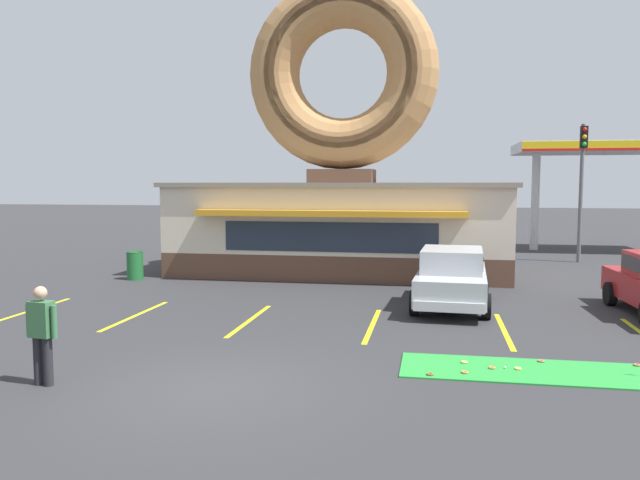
{
  "coord_description": "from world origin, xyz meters",
  "views": [
    {
      "loc": [
        3.5,
        -9.43,
        3.34
      ],
      "look_at": [
        0.86,
        5.0,
        2.0
      ],
      "focal_mm": 35.0,
      "sensor_mm": 36.0,
      "label": 1
    }
  ],
  "objects_px": {
    "car_silver": "(452,275)",
    "pedestrian_hooded_kid": "(42,331)",
    "traffic_light_pole": "(582,174)",
    "golf_ball": "(505,367)",
    "trash_bin": "(135,265)"
  },
  "relations": [
    {
      "from": "traffic_light_pole",
      "to": "pedestrian_hooded_kid",
      "type": "bearing_deg",
      "value": -123.6
    },
    {
      "from": "pedestrian_hooded_kid",
      "to": "trash_bin",
      "type": "bearing_deg",
      "value": 109.63
    },
    {
      "from": "golf_ball",
      "to": "car_silver",
      "type": "distance_m",
      "value": 5.78
    },
    {
      "from": "car_silver",
      "to": "pedestrian_hooded_kid",
      "type": "relative_size",
      "value": 2.8
    },
    {
      "from": "golf_ball",
      "to": "car_silver",
      "type": "height_order",
      "value": "car_silver"
    },
    {
      "from": "trash_bin",
      "to": "traffic_light_pole",
      "type": "xyz_separation_m",
      "value": [
        16.27,
        7.76,
        3.21
      ]
    },
    {
      "from": "pedestrian_hooded_kid",
      "to": "trash_bin",
      "type": "relative_size",
      "value": 1.7
    },
    {
      "from": "golf_ball",
      "to": "traffic_light_pole",
      "type": "bearing_deg",
      "value": 73.81
    },
    {
      "from": "pedestrian_hooded_kid",
      "to": "traffic_light_pole",
      "type": "bearing_deg",
      "value": 56.4
    },
    {
      "from": "golf_ball",
      "to": "traffic_light_pole",
      "type": "xyz_separation_m",
      "value": [
        4.77,
        16.42,
        3.66
      ]
    },
    {
      "from": "traffic_light_pole",
      "to": "car_silver",
      "type": "bearing_deg",
      "value": -117.36
    },
    {
      "from": "trash_bin",
      "to": "traffic_light_pole",
      "type": "relative_size",
      "value": 0.17
    },
    {
      "from": "golf_ball",
      "to": "car_silver",
      "type": "bearing_deg",
      "value": 98.01
    },
    {
      "from": "golf_ball",
      "to": "pedestrian_hooded_kid",
      "type": "height_order",
      "value": "pedestrian_hooded_kid"
    },
    {
      "from": "pedestrian_hooded_kid",
      "to": "golf_ball",
      "type": "bearing_deg",
      "value": 16.31
    }
  ]
}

